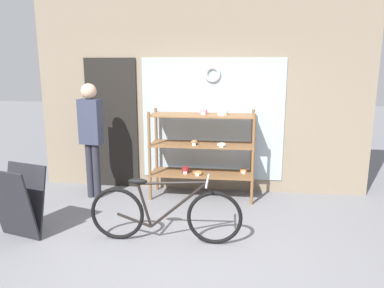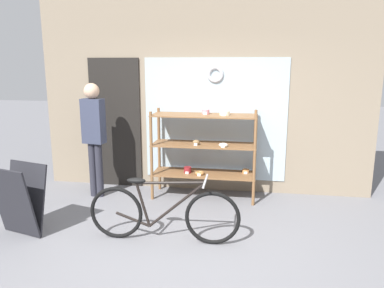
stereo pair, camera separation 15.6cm
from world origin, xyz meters
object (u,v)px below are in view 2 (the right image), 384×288
at_px(sandwich_board, 20,200).
at_px(pedestrian, 94,131).
at_px(display_case, 205,146).
at_px(bicycle, 163,213).

distance_m(sandwich_board, pedestrian, 1.56).
bearing_deg(display_case, sandwich_board, -140.93).
height_order(display_case, sandwich_board, display_case).
xyz_separation_m(bicycle, pedestrian, (-1.36, 1.30, 0.69)).
bearing_deg(bicycle, sandwich_board, -177.96).
relative_size(sandwich_board, pedestrian, 0.49).
distance_m(display_case, pedestrian, 1.68).
xyz_separation_m(bicycle, sandwich_board, (-1.72, -0.10, 0.09)).
relative_size(bicycle, sandwich_board, 2.06).
relative_size(bicycle, pedestrian, 1.01).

